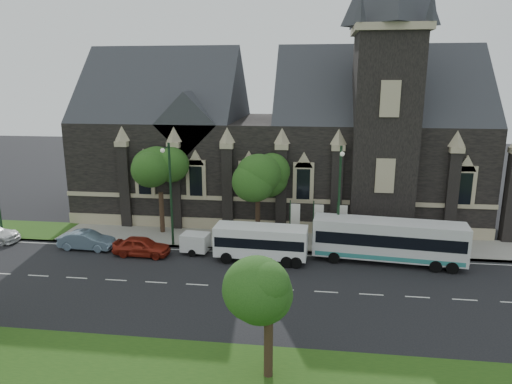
% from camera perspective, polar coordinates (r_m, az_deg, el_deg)
% --- Properties ---
extents(ground, '(160.00, 160.00, 0.00)m').
position_cam_1_polar(ground, '(33.28, -7.30, -11.32)').
color(ground, black).
rests_on(ground, ground).
extents(sidewalk, '(80.00, 5.00, 0.15)m').
position_cam_1_polar(sidewalk, '(41.82, -4.06, -5.79)').
color(sidewalk, gray).
rests_on(sidewalk, ground).
extents(museum, '(40.00, 17.70, 29.90)m').
position_cam_1_polar(museum, '(48.33, 3.95, 6.75)').
color(museum, black).
rests_on(museum, ground).
extents(tree_park_east, '(3.40, 3.40, 6.28)m').
position_cam_1_polar(tree_park_east, '(21.99, 2.11, -11.65)').
color(tree_park_east, black).
rests_on(tree_park_east, ground).
extents(tree_walk_right, '(4.08, 4.08, 7.80)m').
position_cam_1_polar(tree_walk_right, '(40.94, 0.56, 2.17)').
color(tree_walk_right, black).
rests_on(tree_walk_right, ground).
extents(tree_walk_left, '(3.91, 3.91, 7.64)m').
position_cam_1_polar(tree_walk_left, '(42.92, -11.49, 2.32)').
color(tree_walk_left, black).
rests_on(tree_walk_left, ground).
extents(street_lamp_near, '(0.36, 1.88, 9.00)m').
position_cam_1_polar(street_lamp_near, '(37.35, 10.29, -0.30)').
color(street_lamp_near, '#16321C').
rests_on(street_lamp_near, ground).
extents(street_lamp_mid, '(0.36, 1.88, 9.00)m').
position_cam_1_polar(street_lamp_mid, '(39.15, -10.62, 0.33)').
color(street_lamp_mid, '#16321C').
rests_on(street_lamp_mid, ground).
extents(banner_flag_left, '(0.90, 0.10, 4.00)m').
position_cam_1_polar(banner_flag_left, '(39.89, 4.65, -3.28)').
color(banner_flag_left, '#16321C').
rests_on(banner_flag_left, ground).
extents(banner_flag_center, '(0.90, 0.10, 4.00)m').
position_cam_1_polar(banner_flag_center, '(39.86, 7.53, -3.37)').
color(banner_flag_center, '#16321C').
rests_on(banner_flag_center, ground).
extents(banner_flag_right, '(0.90, 0.10, 4.00)m').
position_cam_1_polar(banner_flag_right, '(39.93, 10.40, -3.45)').
color(banner_flag_right, '#16321C').
rests_on(banner_flag_right, ground).
extents(tour_coach, '(11.76, 3.68, 3.38)m').
position_cam_1_polar(tour_coach, '(37.61, 16.08, -5.74)').
color(tour_coach, silver).
rests_on(tour_coach, ground).
extents(shuttle_bus, '(7.39, 2.87, 2.81)m').
position_cam_1_polar(shuttle_bus, '(36.59, 0.64, -6.08)').
color(shuttle_bus, white).
rests_on(shuttle_bus, ground).
extents(box_trailer, '(3.23, 1.91, 1.69)m').
position_cam_1_polar(box_trailer, '(38.59, -7.52, -6.19)').
color(box_trailer, silver).
rests_on(box_trailer, ground).
extents(sedan, '(4.75, 1.79, 1.55)m').
position_cam_1_polar(sedan, '(41.81, -20.23, -5.63)').
color(sedan, slate).
rests_on(sedan, ground).
extents(car_far_red, '(4.71, 2.04, 1.58)m').
position_cam_1_polar(car_far_red, '(39.00, -13.98, -6.53)').
color(car_far_red, maroon).
rests_on(car_far_red, ground).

